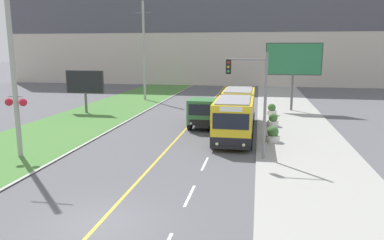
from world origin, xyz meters
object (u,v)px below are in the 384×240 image
(city_bus, at_px, (236,113))
(billboard_large, at_px, (294,61))
(utility_pole_far, at_px, (144,51))
(planter_round_second, at_px, (273,121))
(planter_round_third, at_px, (272,110))
(utility_pole_near, at_px, (12,62))
(billboard_small, at_px, (85,83))
(planter_round_near, at_px, (273,135))
(traffic_light_mast, at_px, (254,92))
(dump_truck, at_px, (206,112))

(city_bus, distance_m, billboard_large, 12.61)
(utility_pole_far, relative_size, planter_round_second, 11.53)
(planter_round_third, bearing_deg, city_bus, -109.63)
(utility_pole_near, bearing_deg, billboard_small, 101.37)
(billboard_large, distance_m, planter_round_third, 5.83)
(city_bus, relative_size, planter_round_second, 11.31)
(city_bus, bearing_deg, planter_round_near, -43.73)
(billboard_large, relative_size, planter_round_third, 6.34)
(city_bus, relative_size, billboard_large, 1.70)
(planter_round_near, xyz_separation_m, planter_round_second, (0.19, 5.22, -0.01))
(city_bus, xyz_separation_m, traffic_light_mast, (1.30, -6.53, 2.32))
(city_bus, height_order, utility_pole_near, utility_pole_near)
(utility_pole_far, relative_size, planter_round_near, 11.28)
(traffic_light_mast, height_order, planter_round_third, traffic_light_mast)
(planter_round_second, bearing_deg, billboard_small, 168.25)
(dump_truck, height_order, planter_round_near, dump_truck)
(utility_pole_far, distance_m, planter_round_near, 24.82)
(billboard_large, distance_m, planter_round_second, 9.71)
(utility_pole_far, bearing_deg, utility_pole_near, -89.66)
(city_bus, distance_m, planter_round_near, 3.73)
(planter_round_near, xyz_separation_m, planter_round_third, (0.24, 10.44, 0.01))
(billboard_large, height_order, billboard_small, billboard_large)
(city_bus, height_order, planter_round_second, city_bus)
(billboard_large, height_order, planter_round_second, billboard_large)
(dump_truck, distance_m, billboard_small, 13.48)
(dump_truck, bearing_deg, utility_pole_near, -133.36)
(dump_truck, distance_m, planter_round_third, 8.27)
(planter_round_third, bearing_deg, traffic_light_mast, -96.05)
(traffic_light_mast, bearing_deg, utility_pole_far, 120.17)
(city_bus, relative_size, utility_pole_far, 0.98)
(billboard_large, bearing_deg, planter_round_near, -99.55)
(billboard_large, distance_m, planter_round_near, 14.48)
(traffic_light_mast, height_order, planter_round_second, traffic_light_mast)
(dump_truck, relative_size, planter_round_second, 6.43)
(planter_round_second, bearing_deg, planter_round_near, -92.07)
(dump_truck, bearing_deg, billboard_large, 51.70)
(billboard_small, xyz_separation_m, planter_round_near, (17.63, -8.93, -2.38))
(utility_pole_near, distance_m, planter_round_second, 19.19)
(dump_truck, bearing_deg, utility_pole_far, 122.81)
(traffic_light_mast, height_order, planter_round_near, traffic_light_mast)
(city_bus, xyz_separation_m, planter_round_third, (2.84, 7.96, -0.96))
(dump_truck, xyz_separation_m, planter_round_third, (5.37, 6.26, -0.66))
(traffic_light_mast, bearing_deg, billboard_small, 141.55)
(utility_pole_near, relative_size, traffic_light_mast, 1.94)
(utility_pole_near, height_order, traffic_light_mast, utility_pole_near)
(city_bus, bearing_deg, billboard_small, 156.81)
(dump_truck, height_order, planter_round_third, dump_truck)
(utility_pole_near, distance_m, utility_pole_far, 25.08)
(dump_truck, distance_m, planter_round_second, 5.46)
(city_bus, distance_m, billboard_small, 16.41)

